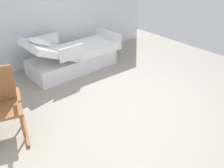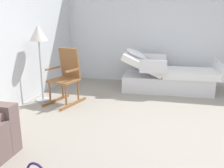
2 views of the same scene
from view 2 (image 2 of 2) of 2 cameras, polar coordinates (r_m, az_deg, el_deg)
The scene contains 5 objects.
ground_plane at distance 3.70m, azimuth 11.74°, elevation -10.11°, with size 6.98×6.98×0.00m, color gray.
side_wall at distance 6.22m, azimuth 13.65°, elevation 12.53°, with size 0.10×5.49×2.70m, color silver.
hospital_bed at distance 5.59m, azimuth 12.92°, elevation 1.50°, with size 1.08×2.14×0.99m.
rocking_chair at distance 4.67m, azimuth -10.86°, elevation 1.66°, with size 0.85×0.65×1.05m.
floor_lamp at distance 4.77m, azimuth -17.06°, elevation 10.36°, with size 0.34×0.34×1.48m.
Camera 2 is at (-3.37, -0.08, 1.53)m, focal length 38.49 mm.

